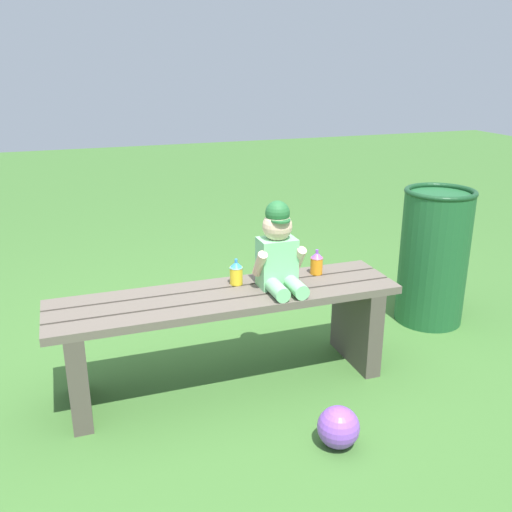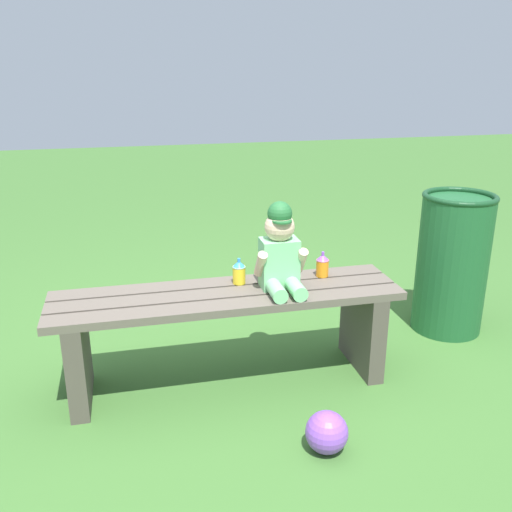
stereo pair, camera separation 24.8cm
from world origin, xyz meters
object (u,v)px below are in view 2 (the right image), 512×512
Objects in this scene: sippy_cup_left at (239,272)px; toy_ball at (327,432)px; child_figure at (280,252)px; trash_bin at (452,263)px; park_bench at (228,322)px; sippy_cup_right at (322,265)px.

toy_ball is at bearing -73.01° from sippy_cup_left.
child_figure is 3.26× the size of sippy_cup_left.
sippy_cup_left is (-0.17, 0.10, -0.12)m from child_figure.
sippy_cup_left is 0.16× the size of trash_bin.
sippy_cup_left is 0.83m from toy_ball.
park_bench is 0.69m from toy_ball.
child_figure is 3.26× the size of sippy_cup_right.
sippy_cup_right reaches higher than park_bench.
sippy_cup_right is at bearing -166.91° from trash_bin.
trash_bin is at bearing 15.21° from child_figure.
toy_ball is 1.39m from trash_bin.
park_bench is 0.24m from sippy_cup_left.
child_figure is (0.25, -0.01, 0.33)m from park_bench.
park_bench is at bearing -129.15° from sippy_cup_left.
sippy_cup_right is (0.24, 0.10, -0.12)m from child_figure.
child_figure reaches higher than toy_ball.
trash_bin is (1.04, 0.87, 0.31)m from toy_ball.
trash_bin is at bearing 13.09° from sippy_cup_right.
park_bench is 3.92× the size of child_figure.
trash_bin reaches higher than park_bench.
sippy_cup_right is 0.73× the size of toy_ball.
toy_ball is at bearing -106.77° from sippy_cup_right.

